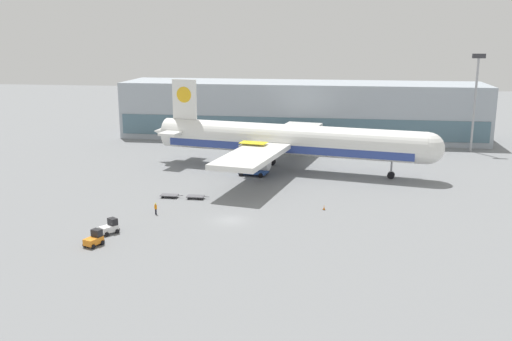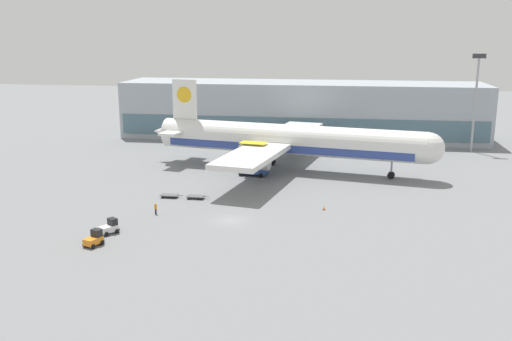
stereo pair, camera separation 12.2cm
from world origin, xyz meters
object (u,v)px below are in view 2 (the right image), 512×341
at_px(baggage_tug_mid, 94,239).
at_px(baggage_dolly_lead, 170,195).
at_px(baggage_tug_foreground, 110,227).
at_px(ground_crew_near, 156,208).
at_px(light_mast, 476,95).
at_px(scissor_lift_loader, 254,163).
at_px(airplane_main, 284,141).
at_px(baggage_dolly_second, 196,196).
at_px(traffic_cone_near, 324,207).

xyz_separation_m(baggage_tug_mid, baggage_dolly_lead, (2.96, 22.19, -0.49)).
relative_size(baggage_tug_foreground, ground_crew_near, 1.61).
relative_size(light_mast, baggage_dolly_lead, 5.86).
bearing_deg(baggage_tug_foreground, scissor_lift_loader, 12.84).
xyz_separation_m(airplane_main, ground_crew_near, (-15.74, -30.79, -4.81)).
height_order(light_mast, baggage_dolly_second, light_mast).
bearing_deg(traffic_cone_near, scissor_lift_loader, 125.10).
height_order(airplane_main, scissor_lift_loader, airplane_main).
xyz_separation_m(scissor_lift_loader, baggage_dolly_second, (-6.82, -16.91, -1.93)).
distance_m(light_mast, baggage_dolly_second, 70.54).
bearing_deg(airplane_main, light_mast, 41.89).
distance_m(baggage_tug_foreground, ground_crew_near, 9.41).
height_order(airplane_main, baggage_tug_foreground, airplane_main).
xyz_separation_m(light_mast, baggage_tug_foreground, (-59.12, -63.73, -11.77)).
relative_size(baggage_tug_foreground, baggage_dolly_second, 0.76).
height_order(baggage_tug_mid, traffic_cone_near, baggage_tug_mid).
bearing_deg(airplane_main, baggage_tug_foreground, -105.21).
distance_m(airplane_main, baggage_tug_mid, 48.41).
relative_size(airplane_main, baggage_tug_mid, 20.81).
distance_m(light_mast, traffic_cone_near, 59.38).
bearing_deg(light_mast, baggage_tug_foreground, -132.85).
bearing_deg(airplane_main, ground_crew_near, -106.40).
relative_size(baggage_dolly_lead, traffic_cone_near, 4.85).
distance_m(scissor_lift_loader, baggage_dolly_lead, 20.34).
bearing_deg(ground_crew_near, scissor_lift_loader, -73.69).
height_order(baggage_dolly_second, ground_crew_near, ground_crew_near).
distance_m(light_mast, airplane_main, 47.18).
relative_size(airplane_main, baggage_dolly_lead, 15.56).
height_order(light_mast, airplane_main, light_mast).
distance_m(light_mast, baggage_tug_mid, 91.19).
relative_size(airplane_main, baggage_dolly_second, 15.56).
distance_m(baggage_dolly_lead, ground_crew_near, 8.92).
xyz_separation_m(baggage_dolly_second, ground_crew_near, (-3.74, -8.83, 0.64)).
bearing_deg(light_mast, traffic_cone_near, -122.51).
bearing_deg(scissor_lift_loader, light_mast, 43.63).
bearing_deg(baggage_tug_mid, baggage_dolly_lead, 12.56).
relative_size(light_mast, ground_crew_near, 12.40).
bearing_deg(baggage_tug_foreground, baggage_dolly_lead, 25.89).
relative_size(baggage_tug_mid, baggage_dolly_lead, 0.75).
bearing_deg(baggage_dolly_lead, baggage_tug_foreground, -98.92).
relative_size(scissor_lift_loader, baggage_dolly_lead, 1.69).
relative_size(baggage_tug_foreground, traffic_cone_near, 3.68).
distance_m(baggage_tug_mid, traffic_cone_near, 34.05).
bearing_deg(light_mast, airplane_main, -148.79).
xyz_separation_m(light_mast, baggage_dolly_second, (-51.93, -46.14, -12.26)).
relative_size(baggage_dolly_lead, ground_crew_near, 2.12).
height_order(baggage_tug_foreground, traffic_cone_near, baggage_tug_foreground).
xyz_separation_m(light_mast, scissor_lift_loader, (-45.11, -29.24, -10.32)).
distance_m(light_mast, baggage_tug_foreground, 87.73).
height_order(baggage_dolly_lead, baggage_dolly_second, same).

